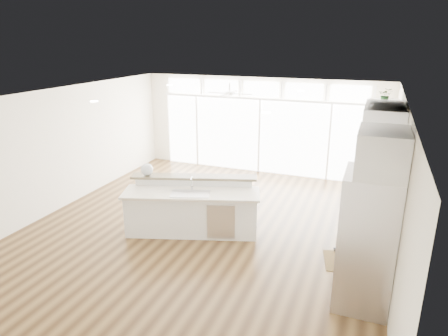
% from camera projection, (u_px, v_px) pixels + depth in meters
% --- Properties ---
extents(floor, '(7.00, 8.00, 0.02)m').
position_uv_depth(floor, '(205.00, 228.00, 8.21)').
color(floor, '#3D2712').
rests_on(floor, ground).
extents(ceiling, '(7.00, 8.00, 0.02)m').
position_uv_depth(ceiling, '(202.00, 96.00, 7.37)').
color(ceiling, white).
rests_on(ceiling, wall_back).
extents(wall_back, '(7.00, 0.04, 2.70)m').
position_uv_depth(wall_back, '(261.00, 126.00, 11.33)').
color(wall_back, white).
rests_on(wall_back, floor).
extents(wall_front, '(7.00, 0.04, 2.70)m').
position_uv_depth(wall_front, '(51.00, 272.00, 4.24)').
color(wall_front, white).
rests_on(wall_front, floor).
extents(wall_left, '(0.04, 8.00, 2.70)m').
position_uv_depth(wall_left, '(61.00, 149.00, 8.98)').
color(wall_left, white).
rests_on(wall_left, floor).
extents(wall_right, '(0.04, 8.00, 2.70)m').
position_uv_depth(wall_right, '(397.00, 189.00, 6.59)').
color(wall_right, white).
rests_on(wall_right, floor).
extents(glass_wall, '(5.80, 0.06, 2.08)m').
position_uv_depth(glass_wall, '(260.00, 136.00, 11.37)').
color(glass_wall, white).
rests_on(glass_wall, wall_back).
extents(transom_row, '(5.90, 0.06, 0.40)m').
position_uv_depth(transom_row, '(261.00, 89.00, 10.96)').
color(transom_row, white).
rests_on(transom_row, wall_back).
extents(desk_window, '(0.04, 0.85, 0.85)m').
position_uv_depth(desk_window, '(396.00, 172.00, 6.81)').
color(desk_window, white).
rests_on(desk_window, wall_right).
extents(ceiling_fan, '(1.16, 1.16, 0.32)m').
position_uv_depth(ceiling_fan, '(230.00, 90.00, 10.09)').
color(ceiling_fan, white).
rests_on(ceiling_fan, ceiling).
extents(recessed_lights, '(3.40, 3.00, 0.02)m').
position_uv_depth(recessed_lights, '(207.00, 96.00, 7.55)').
color(recessed_lights, white).
rests_on(recessed_lights, ceiling).
extents(oven_cabinet, '(0.64, 1.20, 2.50)m').
position_uv_depth(oven_cabinet, '(377.00, 162.00, 8.33)').
color(oven_cabinet, white).
rests_on(oven_cabinet, floor).
extents(desk_nook, '(0.72, 1.30, 0.76)m').
position_uv_depth(desk_nook, '(368.00, 230.00, 7.28)').
color(desk_nook, white).
rests_on(desk_nook, floor).
extents(upper_cabinets, '(0.64, 1.30, 0.64)m').
position_uv_depth(upper_cabinets, '(383.00, 124.00, 6.66)').
color(upper_cabinets, white).
rests_on(upper_cabinets, wall_right).
extents(refrigerator, '(0.76, 0.90, 2.00)m').
position_uv_depth(refrigerator, '(367.00, 240.00, 5.63)').
color(refrigerator, silver).
rests_on(refrigerator, floor).
extents(fridge_cabinet, '(0.64, 0.90, 0.60)m').
position_uv_depth(fridge_cabinet, '(382.00, 152.00, 5.21)').
color(fridge_cabinet, white).
rests_on(fridge_cabinet, wall_right).
extents(framed_photos, '(0.06, 0.22, 0.80)m').
position_uv_depth(framed_photos, '(394.00, 169.00, 7.40)').
color(framed_photos, black).
rests_on(framed_photos, wall_right).
extents(kitchen_island, '(2.84, 1.77, 1.06)m').
position_uv_depth(kitchen_island, '(192.00, 208.00, 7.86)').
color(kitchen_island, white).
rests_on(kitchen_island, floor).
extents(rug, '(1.11, 0.90, 0.01)m').
position_uv_depth(rug, '(353.00, 262.00, 6.94)').
color(rug, '#362511').
rests_on(rug, floor).
extents(office_chair, '(0.64, 0.61, 1.05)m').
position_uv_depth(office_chair, '(355.00, 227.00, 7.08)').
color(office_chair, black).
rests_on(office_chair, floor).
extents(fishbowl, '(0.34, 0.34, 0.25)m').
position_uv_depth(fishbowl, '(147.00, 170.00, 8.09)').
color(fishbowl, silver).
rests_on(fishbowl, kitchen_island).
extents(monitor, '(0.15, 0.47, 0.39)m').
position_uv_depth(monitor, '(367.00, 200.00, 7.13)').
color(monitor, black).
rests_on(monitor, desk_nook).
extents(keyboard, '(0.15, 0.31, 0.01)m').
position_uv_depth(keyboard, '(356.00, 209.00, 7.25)').
color(keyboard, silver).
rests_on(keyboard, desk_nook).
extents(potted_plant, '(0.28, 0.30, 0.22)m').
position_uv_depth(potted_plant, '(385.00, 97.00, 7.91)').
color(potted_plant, '#235324').
rests_on(potted_plant, oven_cabinet).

